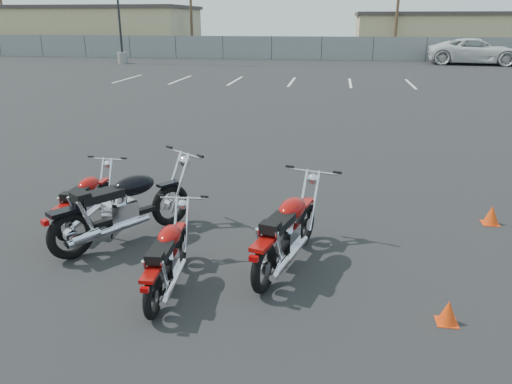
# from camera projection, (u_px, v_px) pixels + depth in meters

# --- Properties ---
(ground) EXTENTS (120.00, 120.00, 0.00)m
(ground) POSITION_uv_depth(u_px,v_px,m) (236.00, 248.00, 7.12)
(ground) COLOR black
(ground) RESTS_ON ground
(motorcycle_front_red) EXTENTS (0.70, 1.81, 0.88)m
(motorcycle_front_red) POSITION_uv_depth(u_px,v_px,m) (85.00, 200.00, 7.81)
(motorcycle_front_red) COLOR black
(motorcycle_front_red) RESTS_ON ground
(motorcycle_second_black) EXTENTS (1.78, 2.18, 1.17)m
(motorcycle_second_black) POSITION_uv_depth(u_px,v_px,m) (123.00, 207.00, 7.17)
(motorcycle_second_black) COLOR black
(motorcycle_second_black) RESTS_ON ground
(motorcycle_third_red) EXTENTS (0.71, 1.83, 0.89)m
(motorcycle_third_red) POSITION_uv_depth(u_px,v_px,m) (168.00, 258.00, 5.92)
(motorcycle_third_red) COLOR black
(motorcycle_third_red) RESTS_ON ground
(motorcycle_rear_red) EXTENTS (1.03, 2.16, 1.06)m
(motorcycle_rear_red) POSITION_uv_depth(u_px,v_px,m) (287.00, 232.00, 6.46)
(motorcycle_rear_red) COLOR black
(motorcycle_rear_red) RESTS_ON ground
(training_cone_near) EXTENTS (0.26, 0.26, 0.31)m
(training_cone_near) POSITION_uv_depth(u_px,v_px,m) (491.00, 215.00, 7.91)
(training_cone_near) COLOR #E23C0B
(training_cone_near) RESTS_ON ground
(training_cone_extra) EXTENTS (0.22, 0.22, 0.27)m
(training_cone_extra) POSITION_uv_depth(u_px,v_px,m) (448.00, 312.00, 5.32)
(training_cone_extra) COLOR #E23C0B
(training_cone_extra) RESTS_ON ground
(light_pole_west) EXTENTS (0.80, 0.70, 11.77)m
(light_pole_west) POSITION_uv_depth(u_px,v_px,m) (119.00, 18.00, 35.60)
(light_pole_west) COLOR gray
(light_pole_west) RESTS_ON ground
(chainlink_fence) EXTENTS (80.06, 0.06, 1.80)m
(chainlink_fence) POSITION_uv_depth(u_px,v_px,m) (322.00, 48.00, 39.47)
(chainlink_fence) COLOR slate
(chainlink_fence) RESTS_ON ground
(tan_building_west) EXTENTS (18.40, 10.40, 4.30)m
(tan_building_west) POSITION_uv_depth(u_px,v_px,m) (99.00, 29.00, 48.85)
(tan_building_west) COLOR tan
(tan_building_west) RESTS_ON ground
(tan_building_east) EXTENTS (14.40, 9.40, 3.70)m
(tan_building_east) POSITION_uv_depth(u_px,v_px,m) (434.00, 33.00, 46.07)
(tan_building_east) COLOR tan
(tan_building_east) RESTS_ON ground
(utility_pole_a) EXTENTS (1.80, 0.24, 9.00)m
(utility_pole_a) POSITION_uv_depth(u_px,v_px,m) (1.00, 1.00, 46.41)
(utility_pole_a) COLOR #4A3422
(utility_pole_a) RESTS_ON ground
(utility_pole_b) EXTENTS (1.80, 0.24, 9.00)m
(utility_pole_b) POSITION_uv_depth(u_px,v_px,m) (191.00, 0.00, 44.67)
(utility_pole_b) COLOR #4A3422
(utility_pole_b) RESTS_ON ground
(parking_line_stripes) EXTENTS (15.12, 4.00, 0.01)m
(parking_line_stripes) POSITION_uv_depth(u_px,v_px,m) (263.00, 81.00, 26.14)
(parking_line_stripes) COLOR silver
(parking_line_stripes) RESTS_ON ground
(white_van) EXTENTS (4.01, 7.86, 2.86)m
(white_van) POSITION_uv_depth(u_px,v_px,m) (477.00, 44.00, 35.40)
(white_van) COLOR silver
(white_van) RESTS_ON ground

